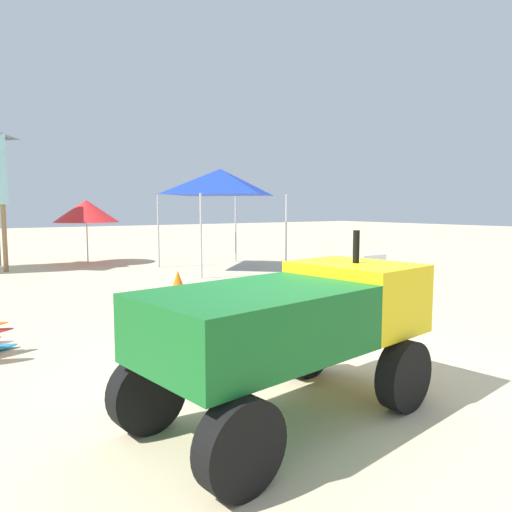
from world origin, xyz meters
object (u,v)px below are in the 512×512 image
Objects in this scene: utility_cart at (295,322)px; stacked_plastic_chairs at (367,282)px; traffic_cone_near at (178,283)px; traffic_cone_far at (330,282)px; popup_canopy at (220,182)px; beach_umbrella_mid at (86,211)px.

utility_cart is 2.64× the size of stacked_plastic_chairs.
traffic_cone_near is 1.05× the size of traffic_cone_far.
traffic_cone_near is (1.53, 5.49, -0.54)m from utility_cart.
beach_umbrella_mid is (-2.70, 3.40, -0.80)m from popup_canopy.
utility_cart is 0.98× the size of popup_canopy.
traffic_cone_far is at bearing -71.89° from beach_umbrella_mid.
traffic_cone_near is (-2.72, -3.03, -2.15)m from popup_canopy.
stacked_plastic_chairs is at bearing 33.14° from utility_cart.
beach_umbrella_mid is at bearing 82.62° from utility_cart.
beach_umbrella_mid is 6.57m from traffic_cone_near.
utility_cart is 5.72m from traffic_cone_near.
utility_cart is 3.47m from stacked_plastic_chairs.
utility_cart is 12.04m from beach_umbrella_mid.
stacked_plastic_chairs is 2.09× the size of traffic_cone_near.
popup_canopy is at bearing 78.55° from stacked_plastic_chairs.
traffic_cone_far is at bearing 59.76° from stacked_plastic_chairs.
stacked_plastic_chairs is 3.86m from traffic_cone_near.
utility_cart reaches higher than traffic_cone_far.
popup_canopy is (4.25, 8.51, 1.61)m from utility_cart.
utility_cart is at bearing -116.51° from popup_canopy.
traffic_cone_near is (-1.38, 3.59, -0.36)m from stacked_plastic_chairs.
popup_canopy is 5.65× the size of traffic_cone_near.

